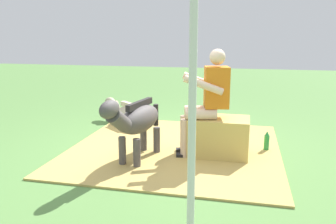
% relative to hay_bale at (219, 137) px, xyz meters
% --- Properties ---
extents(ground_plane, '(24.00, 24.00, 0.00)m').
position_rel_hay_bale_xyz_m(ground_plane, '(0.73, -0.03, -0.26)').
color(ground_plane, '#568442').
extents(hay_patch, '(2.85, 2.87, 0.02)m').
position_rel_hay_bale_xyz_m(hay_patch, '(0.61, -0.16, -0.25)').
color(hay_patch, tan).
rests_on(hay_patch, ground).
extents(hay_bale, '(0.77, 0.51, 0.52)m').
position_rel_hay_bale_xyz_m(hay_bale, '(0.00, 0.00, 0.00)').
color(hay_bale, tan).
rests_on(hay_bale, ground).
extents(person_seated, '(0.71, 0.51, 1.40)m').
position_rel_hay_bale_xyz_m(person_seated, '(0.17, 0.02, 0.52)').
color(person_seated, beige).
rests_on(person_seated, ground).
extents(pony_standing, '(0.47, 1.34, 0.90)m').
position_rel_hay_bale_xyz_m(pony_standing, '(0.98, 0.43, 0.28)').
color(pony_standing, '#4C4747').
rests_on(pony_standing, ground).
extents(pony_lying, '(1.21, 1.05, 0.42)m').
position_rel_hay_bale_xyz_m(pony_lying, '(1.65, -1.17, -0.07)').
color(pony_lying, tan).
rests_on(pony_lying, ground).
extents(soda_bottle, '(0.07, 0.07, 0.28)m').
position_rel_hay_bale_xyz_m(soda_bottle, '(-0.63, -0.34, -0.12)').
color(soda_bottle, '#268C3F').
rests_on(soda_bottle, ground).
extents(tent_pole_left, '(0.06, 0.06, 2.35)m').
position_rel_hay_bale_xyz_m(tent_pole_left, '(0.06, 1.93, 0.91)').
color(tent_pole_left, silver).
rests_on(tent_pole_left, ground).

